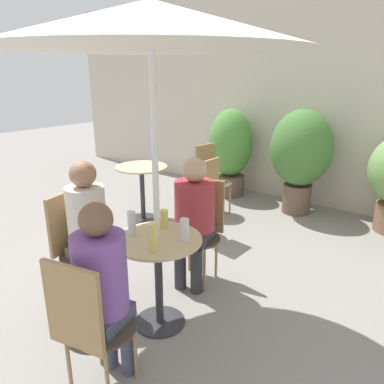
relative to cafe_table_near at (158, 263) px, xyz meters
The scene contains 19 objects.
ground_plane 0.56m from the cafe_table_near, behind, with size 20.00×20.00×0.00m, color gray.
storefront_wall 3.57m from the cafe_table_near, 93.46° to the left, with size 10.00×0.06×3.00m.
cafe_table_near is the anchor object (origin of this frame).
cafe_table_far 2.17m from the cafe_table_near, 139.04° to the left, with size 0.66×0.66×0.72m.
bistro_chair_0 0.79m from the cafe_table_near, 103.37° to the left, with size 0.44×0.46×0.94m.
bistro_chair_1 0.79m from the cafe_table_near, 166.63° to the right, with size 0.46×0.44×0.94m.
bistro_chair_2 0.79m from the cafe_table_near, 76.63° to the right, with size 0.44×0.46×0.94m.
bistro_chair_3 1.64m from the cafe_table_near, 115.77° to the left, with size 0.43×0.43×0.94m.
bistro_chair_4 2.44m from the cafe_table_near, 117.00° to the left, with size 0.44×0.43×0.94m.
seated_person_0 0.65m from the cafe_table_near, 103.37° to the left, with size 0.37×0.40×1.18m.
seated_person_1 0.66m from the cafe_table_near, 166.63° to the right, with size 0.34×0.32×1.23m.
seated_person_2 0.66m from the cafe_table_near, 76.63° to the right, with size 0.32×0.35×1.20m.
beer_glass_0 0.35m from the cafe_table_near, 157.38° to the right, with size 0.06×0.06×0.18m.
beer_glass_1 0.36m from the cafe_table_near, 53.63° to the right, with size 0.06×0.06×0.20m.
beer_glass_2 0.34m from the cafe_table_near, 31.60° to the left, with size 0.07×0.07×0.16m.
beer_glass_3 0.33m from the cafe_table_near, 118.20° to the left, with size 0.06×0.06×0.14m.
potted_plant_0 3.29m from the cafe_table_near, 113.89° to the left, with size 0.66×0.66×1.34m.
potted_plant_1 2.95m from the cafe_table_near, 93.43° to the left, with size 0.81×0.81×1.41m.
umbrella 1.61m from the cafe_table_near, 41.19° to the right, with size 2.00×2.00×2.28m.
Camera 1 is at (1.94, -1.80, 1.88)m, focal length 35.00 mm.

